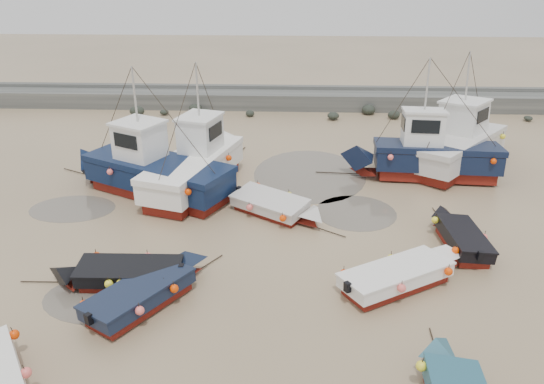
{
  "coord_description": "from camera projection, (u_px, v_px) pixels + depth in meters",
  "views": [
    {
      "loc": [
        2.25,
        -17.82,
        11.06
      ],
      "look_at": [
        1.37,
        3.3,
        1.4
      ],
      "focal_mm": 35.0,
      "sensor_mm": 36.0,
      "label": 1
    }
  ],
  "objects": [
    {
      "name": "cabin_boat_3",
      "position": [
        460.0,
        142.0,
        29.43
      ],
      "size": [
        7.83,
        8.77,
        6.22
      ],
      "rotation": [
        0.0,
        0.0,
        -0.71
      ],
      "color": "maroon",
      "rests_on": "ground"
    },
    {
      "name": "cabin_boat_0",
      "position": [
        148.0,
        168.0,
        25.98
      ],
      "size": [
        10.1,
        6.32,
        6.22
      ],
      "rotation": [
        0.0,
        0.0,
        1.1
      ],
      "color": "maroon",
      "rests_on": "ground"
    },
    {
      "name": "person",
      "position": [
        157.0,
        191.0,
        26.75
      ],
      "size": [
        0.72,
        0.68,
        1.65
      ],
      "primitive_type": "imported",
      "rotation": [
        0.0,
        0.0,
        3.79
      ],
      "color": "#1B223A",
      "rests_on": "ground"
    },
    {
      "name": "dinghy_6",
      "position": [
        459.0,
        233.0,
        21.58
      ],
      "size": [
        2.0,
        5.48,
        1.43
      ],
      "rotation": [
        0.0,
        0.0,
        0.07
      ],
      "color": "maroon",
      "rests_on": "ground"
    },
    {
      "name": "puddle_c",
      "position": [
        72.0,
        209.0,
        24.89
      ],
      "size": [
        4.01,
        4.01,
        0.01
      ],
      "primitive_type": "cylinder",
      "color": "#61594E",
      "rests_on": "ground"
    },
    {
      "name": "seawall",
      "position": [
        265.0,
        100.0,
        40.6
      ],
      "size": [
        60.0,
        4.92,
        1.5
      ],
      "color": "#60615C",
      "rests_on": "ground"
    },
    {
      "name": "puddle_d",
      "position": [
        310.0,
        174.0,
        28.7
      ],
      "size": [
        6.05,
        6.05,
        0.01
      ],
      "primitive_type": "cylinder",
      "color": "#61594E",
      "rests_on": "ground"
    },
    {
      "name": "dinghy_3",
      "position": [
        405.0,
        273.0,
        18.97
      ],
      "size": [
        5.93,
        3.99,
        1.43
      ],
      "rotation": [
        0.0,
        0.0,
        -1.03
      ],
      "color": "maroon",
      "rests_on": "ground"
    },
    {
      "name": "cabin_boat_1",
      "position": [
        199.0,
        162.0,
        26.77
      ],
      "size": [
        4.78,
        10.13,
        6.22
      ],
      "rotation": [
        0.0,
        0.0,
        -0.3
      ],
      "color": "maroon",
      "rests_on": "ground"
    },
    {
      "name": "cabin_boat_2",
      "position": [
        425.0,
        154.0,
        27.74
      ],
      "size": [
        9.6,
        3.09,
        6.22
      ],
      "rotation": [
        0.0,
        0.0,
        1.5
      ],
      "color": "maroon",
      "rests_on": "ground"
    },
    {
      "name": "puddle_b",
      "position": [
        356.0,
        212.0,
        24.53
      ],
      "size": [
        3.75,
        3.75,
        0.01
      ],
      "primitive_type": "cylinder",
      "color": "#61594E",
      "rests_on": "ground"
    },
    {
      "name": "dinghy_4",
      "position": [
        119.0,
        271.0,
        19.05
      ],
      "size": [
        6.05,
        1.99,
        1.43
      ],
      "rotation": [
        0.0,
        0.0,
        1.59
      ],
      "color": "maroon",
      "rests_on": "ground"
    },
    {
      "name": "dinghy_1",
      "position": [
        148.0,
        289.0,
        18.06
      ],
      "size": [
        4.13,
        5.49,
        1.43
      ],
      "rotation": [
        0.0,
        0.0,
        -0.6
      ],
      "color": "maroon",
      "rests_on": "ground"
    },
    {
      "name": "puddle_a",
      "position": [
        108.0,
        297.0,
        18.53
      ],
      "size": [
        4.51,
        4.51,
        0.01
      ],
      "primitive_type": "cylinder",
      "color": "#61594E",
      "rests_on": "ground"
    },
    {
      "name": "ground",
      "position": [
        234.0,
        258.0,
        20.88
      ],
      "size": [
        120.0,
        120.0,
        0.0
      ],
      "primitive_type": "plane",
      "color": "tan",
      "rests_on": "ground"
    },
    {
      "name": "dinghy_5",
      "position": [
        277.0,
        205.0,
        24.04
      ],
      "size": [
        5.21,
        3.86,
        1.43
      ],
      "rotation": [
        0.0,
        0.0,
        -2.16
      ],
      "color": "maroon",
      "rests_on": "ground"
    }
  ]
}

